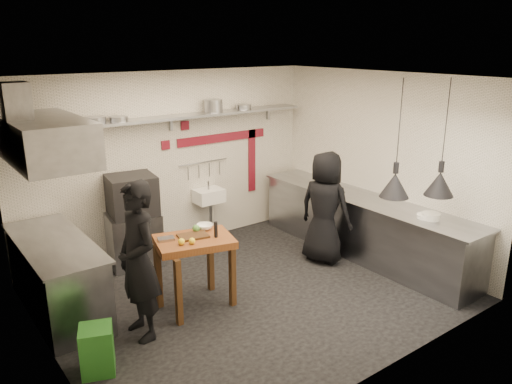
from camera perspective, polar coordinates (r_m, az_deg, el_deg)
floor at (r=6.77m, az=-0.58°, el=-11.50°), size 5.00×5.00×0.00m
ceiling at (r=5.97m, az=-0.66°, el=12.88°), size 5.00×5.00×0.00m
wall_back at (r=7.96m, az=-9.60°, el=3.44°), size 5.00×0.04×2.80m
wall_front at (r=4.80m, az=14.47°, el=-5.94°), size 5.00×0.04×2.80m
wall_left at (r=5.24m, az=-23.34°, el=-4.85°), size 0.04×4.20×2.80m
wall_right at (r=7.91m, az=14.17°, el=3.08°), size 0.04×4.20×2.80m
red_band_horiz at (r=8.35m, az=-3.82°, el=6.23°), size 1.70×0.02×0.14m
red_band_vert at (r=8.79m, az=-0.48°, el=3.59°), size 0.14×0.02×1.10m
red_tile_a at (r=7.95m, az=-8.12°, el=7.54°), size 0.14×0.02×0.14m
red_tile_b at (r=7.84m, az=-10.28°, el=5.30°), size 0.14×0.02×0.14m
back_shelf at (r=7.67m, az=-9.24°, el=8.43°), size 4.60×0.34×0.04m
shelf_bracket_left at (r=7.17m, az=-23.38°, el=5.88°), size 0.04×0.06×0.24m
shelf_bracket_mid at (r=7.82m, az=-9.72°, el=7.82°), size 0.04×0.06×0.24m
shelf_bracket_right at (r=8.84m, az=1.40°, el=9.08°), size 0.04×0.06×0.24m
pan_far_left at (r=7.19m, az=-17.86°, el=7.82°), size 0.30×0.30×0.09m
pan_mid_left at (r=7.30m, az=-15.45°, el=8.07°), size 0.29×0.29×0.07m
stock_pot at (r=7.99m, az=-4.89°, el=9.79°), size 0.34×0.34×0.20m
pan_right at (r=8.32m, az=-1.44°, el=9.70°), size 0.29×0.29×0.08m
oven_stand at (r=7.68m, az=-13.80°, el=-5.15°), size 0.82×0.76×0.80m
combi_oven at (r=7.40m, az=-14.00°, el=-0.35°), size 0.73×0.70×0.58m
oven_door at (r=7.17m, az=-13.25°, el=-0.84°), size 0.48×0.10×0.46m
oven_glass at (r=7.14m, az=-13.09°, el=-0.90°), size 0.33×0.06×0.34m
hand_sink at (r=8.23m, az=-5.42°, el=-0.43°), size 0.46×0.34×0.22m
sink_tap at (r=8.18m, az=-5.46°, el=0.77°), size 0.03×0.03×0.14m
sink_drain at (r=8.34m, az=-5.19°, el=-3.38°), size 0.06×0.06×0.66m
utensil_rail at (r=8.20m, az=-6.04°, el=3.41°), size 0.90×0.02×0.02m
counter_right at (r=7.93m, az=12.07°, el=-3.94°), size 0.70×3.80×0.90m
counter_right_top at (r=7.78m, az=12.28°, el=-0.74°), size 0.76×3.90×0.03m
plate_stack at (r=7.07m, az=19.37°, el=-2.62°), size 0.25×0.25×0.09m
small_bowl_right at (r=7.09m, az=18.77°, el=-2.65°), size 0.27×0.27×0.05m
counter_left at (r=6.62m, az=-21.70°, el=-9.11°), size 0.70×1.90×0.90m
counter_left_top at (r=6.44m, az=-22.15°, el=-5.38°), size 0.76×2.00×0.03m
extractor_hood at (r=6.12m, az=-22.97°, el=5.51°), size 0.78×1.60×0.50m
hood_duct at (r=6.01m, az=-25.72°, el=8.87°), size 0.28×0.28×0.50m
green_bin at (r=5.48m, az=-17.70°, el=-16.80°), size 0.42×0.42×0.50m
prep_table at (r=6.32m, az=-6.94°, el=-9.12°), size 1.05×0.86×0.92m
cutting_board at (r=6.17m, az=-7.21°, el=-4.99°), size 0.40×0.31×0.02m
pepper_mill at (r=6.10m, az=-4.61°, el=-4.29°), size 0.05×0.05×0.20m
lemon_a at (r=5.94m, az=-8.52°, el=-5.63°), size 0.10×0.10×0.08m
lemon_b at (r=5.95m, az=-7.32°, el=-5.57°), size 0.08×0.08×0.08m
veg_ball at (r=6.30m, az=-6.87°, el=-4.16°), size 0.11×0.11×0.09m
steel_tray at (r=6.12m, az=-10.25°, el=-5.29°), size 0.23×0.18×0.03m
bowl at (r=6.39m, az=-5.88°, el=-3.97°), size 0.21×0.21×0.07m
heat_lamp_near at (r=6.41m, az=15.97°, el=5.80°), size 0.39×0.39×1.49m
heat_lamp_far at (r=6.63m, az=20.74°, el=5.74°), size 0.47×0.47×1.48m
chef_left at (r=5.65m, az=-13.30°, el=-7.71°), size 0.45×0.67×1.82m
chef_right at (r=7.48m, az=7.89°, el=-1.77°), size 0.75×0.95×1.69m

